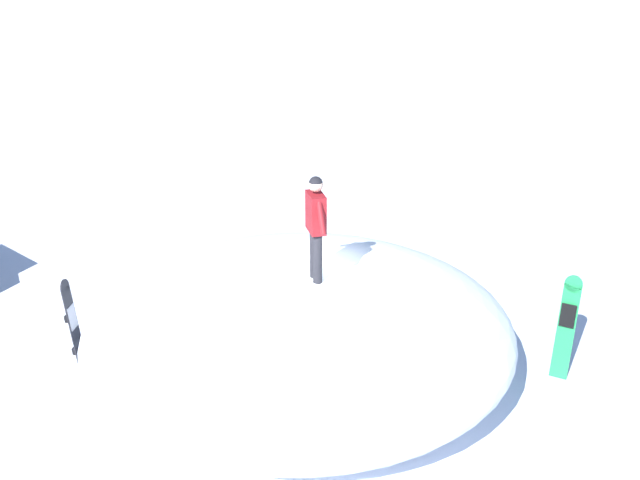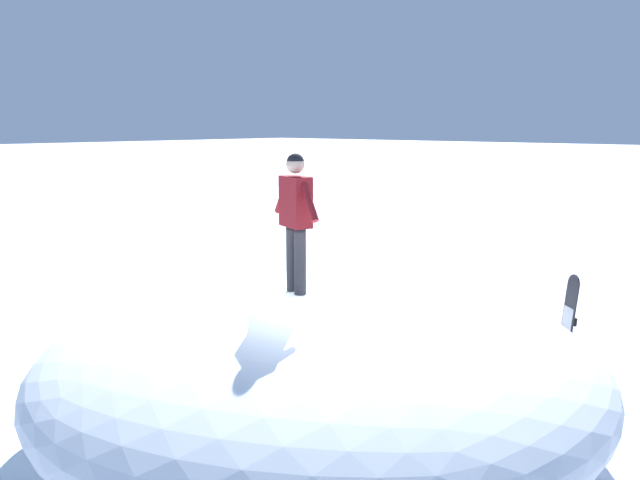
% 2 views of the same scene
% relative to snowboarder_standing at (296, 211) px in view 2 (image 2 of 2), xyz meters
% --- Properties ---
extents(ground, '(240.00, 240.00, 0.00)m').
position_rel_snowboarder_standing_xyz_m(ground, '(0.04, 0.32, -2.73)').
color(ground, white).
extents(snow_mound, '(9.07, 9.07, 1.76)m').
position_rel_snowboarder_standing_xyz_m(snow_mound, '(-0.19, 0.20, -1.85)').
color(snow_mound, white).
rests_on(snow_mound, ground).
extents(snowboarder_standing, '(0.39, 0.97, 1.63)m').
position_rel_snowboarder_standing_xyz_m(snowboarder_standing, '(0.00, 0.00, 0.00)').
color(snowboarder_standing, black).
rests_on(snowboarder_standing, snow_mound).
extents(snowboard_primary_upright, '(0.30, 0.32, 1.73)m').
position_rel_snowboarder_standing_xyz_m(snowboard_primary_upright, '(-3.17, 2.08, -1.83)').
color(snowboard_primary_upright, black).
rests_on(snowboard_primary_upright, ground).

